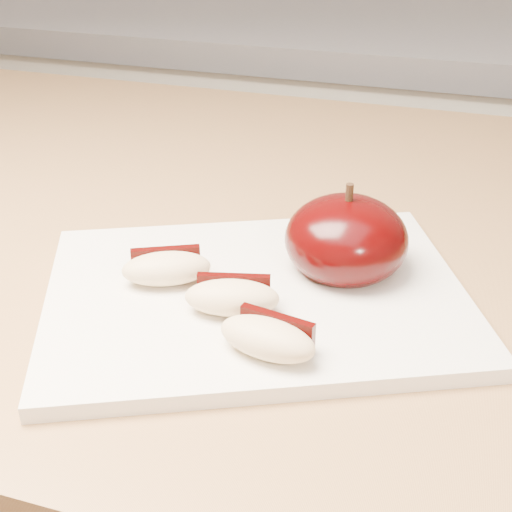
% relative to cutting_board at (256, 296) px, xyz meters
% --- Properties ---
extents(back_cabinet, '(2.40, 0.62, 0.94)m').
position_rel_cutting_board_xyz_m(back_cabinet, '(-0.01, 0.83, -0.43)').
color(back_cabinet, silver).
rests_on(back_cabinet, ground).
extents(cutting_board, '(0.33, 0.29, 0.01)m').
position_rel_cutting_board_xyz_m(cutting_board, '(0.00, 0.00, 0.00)').
color(cutting_board, silver).
rests_on(cutting_board, island_counter).
extents(apple_half, '(0.11, 0.11, 0.07)m').
position_rel_cutting_board_xyz_m(apple_half, '(0.05, 0.05, 0.03)').
color(apple_half, black).
rests_on(apple_half, cutting_board).
extents(apple_wedge_a, '(0.06, 0.05, 0.02)m').
position_rel_cutting_board_xyz_m(apple_wedge_a, '(-0.06, -0.01, 0.02)').
color(apple_wedge_a, '#DBBD8B').
rests_on(apple_wedge_a, cutting_board).
extents(apple_wedge_b, '(0.06, 0.04, 0.02)m').
position_rel_cutting_board_xyz_m(apple_wedge_b, '(-0.01, -0.03, 0.02)').
color(apple_wedge_b, '#DBBD8B').
rests_on(apple_wedge_b, cutting_board).
extents(apple_wedge_c, '(0.06, 0.04, 0.02)m').
position_rel_cutting_board_xyz_m(apple_wedge_c, '(0.03, -0.06, 0.02)').
color(apple_wedge_c, '#DBBD8B').
rests_on(apple_wedge_c, cutting_board).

